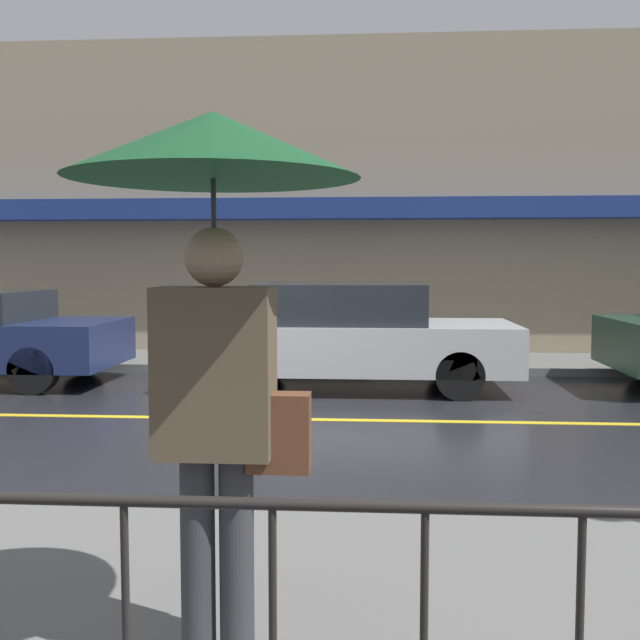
{
  "coord_description": "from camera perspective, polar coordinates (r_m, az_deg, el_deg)",
  "views": [
    {
      "loc": [
        1.35,
        -7.86,
        1.66
      ],
      "look_at": [
        0.98,
        -2.62,
        1.27
      ],
      "focal_mm": 42.0,
      "sensor_mm": 36.0,
      "label": 1
    }
  ],
  "objects": [
    {
      "name": "car_silver",
      "position": [
        10.04,
        2.31,
        -1.13
      ],
      "size": [
        4.25,
        1.88,
        1.4
      ],
      "color": "#B2B5BA",
      "rests_on": "ground_plane"
    },
    {
      "name": "ground_plane",
      "position": [
        8.15,
        -5.62,
        -7.5
      ],
      "size": [
        80.0,
        80.0,
        0.0
      ],
      "primitive_type": "plane",
      "color": "black"
    },
    {
      "name": "sidewalk_far",
      "position": [
        12.33,
        -2.26,
        -3.17
      ],
      "size": [
        28.0,
        1.97,
        0.12
      ],
      "color": "#60605E",
      "rests_on": "ground_plane"
    },
    {
      "name": "lane_marking",
      "position": [
        8.14,
        -5.62,
        -7.47
      ],
      "size": [
        25.2,
        0.12,
        0.01
      ],
      "color": "gold",
      "rests_on": "ground_plane"
    },
    {
      "name": "pedestrian",
      "position": [
        2.85,
        -8.0,
        7.32
      ],
      "size": [
        1.11,
        1.11,
        2.11
      ],
      "color": "#333338",
      "rests_on": "sidewalk_near"
    },
    {
      "name": "sidewalk_near",
      "position": [
        3.8,
        -18.42,
        -20.84
      ],
      "size": [
        28.0,
        2.75,
        0.12
      ],
      "color": "#60605E",
      "rests_on": "ground_plane"
    },
    {
      "name": "building_storefront",
      "position": [
        13.37,
        -1.77,
        9.11
      ],
      "size": [
        28.0,
        0.85,
        5.59
      ],
      "color": "gray",
      "rests_on": "ground_plane"
    }
  ]
}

